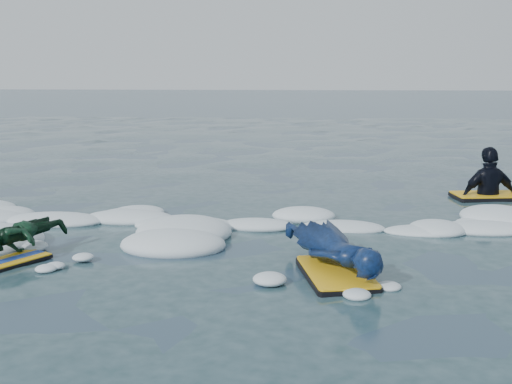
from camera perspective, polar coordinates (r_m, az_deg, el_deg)
ground at (r=7.22m, az=-8.07°, el=-5.88°), size 120.00×120.00×0.00m
foam_band at (r=8.19m, az=-6.54°, el=-3.82°), size 12.00×3.10×0.30m
prone_woman_unit at (r=6.68m, az=7.09°, el=-5.17°), size 1.25×1.81×0.45m
prone_child_unit at (r=7.56m, az=-20.12°, el=-4.04°), size 0.95×1.19×0.41m
waiting_rider_unit at (r=11.05m, az=19.94°, el=-0.56°), size 1.21×0.77×1.70m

